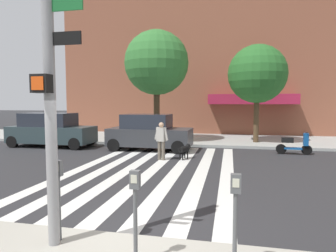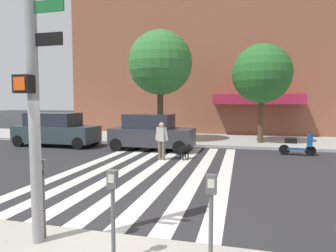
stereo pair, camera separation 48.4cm
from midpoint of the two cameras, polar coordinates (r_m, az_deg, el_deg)
The scene contains 15 objects.
ground_plane at distance 10.86m, azimuth 0.58°, elevation -8.60°, with size 160.00×160.00×0.00m, color #2B2B2D.
sidewalk_far at distance 19.34m, azimuth 5.71°, elevation -2.63°, with size 80.00×6.00×0.15m, color #A3A7A2.
crosswalk_stripes at distance 11.07m, azimuth -4.01°, elevation -8.34°, with size 5.85×10.81×0.01m.
apartment_block at distance 31.53m, azimuth 16.75°, elevation 22.56°, with size 31.77×16.96×24.71m.
traffic_light_pole at distance 5.13m, azimuth -25.37°, elevation 16.06°, with size 0.74×0.46×5.80m.
parking_meter_curbside at distance 5.37m, azimuth -23.16°, elevation -11.28°, with size 0.14×0.11×1.36m.
parking_meter_second_along at distance 4.33m, azimuth -9.75°, elevation -14.81°, with size 0.14×0.11×1.36m.
parking_meter_third_along at distance 4.13m, azimuth 9.69°, elevation -15.76°, with size 0.14×0.11×1.36m.
parked_car_near_curb at distance 17.84m, azimuth -22.72°, elevation -0.77°, with size 4.79×1.91×1.91m.
parked_car_behind_first at distance 15.31m, azimuth -4.62°, elevation -1.32°, with size 4.36×2.02×1.89m.
parked_scooter at distance 15.15m, azimuth 22.64°, elevation -3.38°, with size 1.63×0.50×1.11m.
street_tree_nearest at distance 17.92m, azimuth -3.05°, elevation 12.21°, with size 3.88×3.88×6.69m.
street_tree_middle at distance 17.99m, azimuth 16.36°, elevation 9.72°, with size 3.42×3.42×5.74m.
pedestrian_dog_walker at distance 12.57m, azimuth -2.42°, elevation -2.53°, with size 0.69×0.36×1.64m.
dog_on_leash at distance 12.82m, azimuth 2.16°, elevation -4.57°, with size 0.49×0.99×0.65m.
Camera 1 is at (1.86, -4.73, 2.45)m, focal length 31.08 mm.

